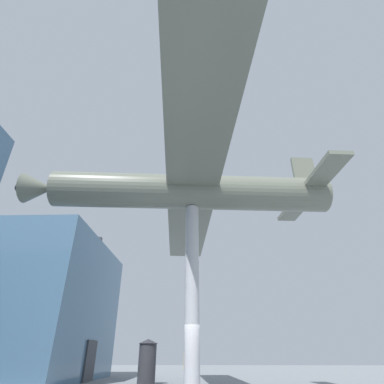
# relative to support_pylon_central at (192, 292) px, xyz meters

# --- Properties ---
(support_pylon_central) EXTENTS (0.57, 0.57, 7.43)m
(support_pylon_central) POSITION_rel_support_pylon_central_xyz_m (0.00, 0.00, 0.00)
(support_pylon_central) COLOR #B7B7BC
(support_pylon_central) RESTS_ON ground_plane
(suspended_airplane) EXTENTS (20.62, 14.55, 2.92)m
(suspended_airplane) POSITION_rel_support_pylon_central_xyz_m (-0.02, 0.22, 4.54)
(suspended_airplane) COLOR slate
(suspended_airplane) RESTS_ON support_pylon_central
(visitor_person) EXTENTS (0.44, 0.32, 1.89)m
(visitor_person) POSITION_rel_support_pylon_central_xyz_m (3.14, 0.30, -2.60)
(visitor_person) COLOR #4C4238
(visitor_person) RESTS_ON ground_plane
(visitor_second) EXTENTS (0.45, 0.35, 1.89)m
(visitor_second) POSITION_rel_support_pylon_central_xyz_m (6.21, 0.20, -2.60)
(visitor_second) COLOR #232328
(visitor_second) RESTS_ON ground_plane
(info_kiosk) EXTENTS (1.14, 1.14, 2.30)m
(info_kiosk) POSITION_rel_support_pylon_central_xyz_m (7.04, 2.73, -2.53)
(info_kiosk) COLOR #333338
(info_kiosk) RESTS_ON ground_plane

